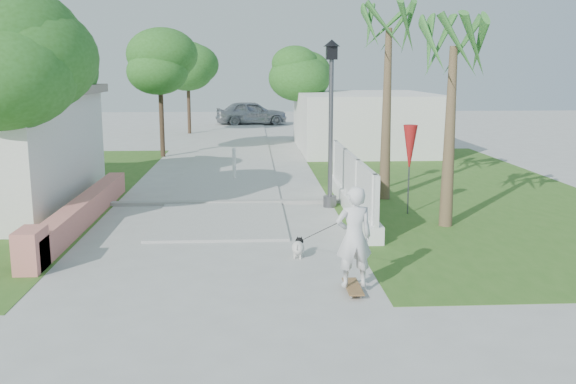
{
  "coord_description": "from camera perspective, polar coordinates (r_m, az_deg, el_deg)",
  "views": [
    {
      "loc": [
        0.8,
        -11.45,
        3.69
      ],
      "look_at": [
        1.56,
        1.98,
        1.1
      ],
      "focal_mm": 40.0,
      "sensor_mm": 36.0,
      "label": 1
    }
  ],
  "objects": [
    {
      "name": "palm_far",
      "position": [
        18.37,
        8.94,
        13.24
      ],
      "size": [
        1.8,
        1.8,
        5.3
      ],
      "color": "brown",
      "rests_on": "ground"
    },
    {
      "name": "grass_right",
      "position": [
        20.75,
        14.2,
        0.33
      ],
      "size": [
        8.0,
        20.0,
        0.01
      ],
      "primitive_type": "cube",
      "color": "#35631F",
      "rests_on": "ground"
    },
    {
      "name": "skateboarder",
      "position": [
        11.46,
        3.42,
        -3.76
      ],
      "size": [
        1.11,
        2.71,
        1.81
      ],
      "rotation": [
        0.0,
        0.0,
        3.26
      ],
      "color": "olive",
      "rests_on": "ground"
    },
    {
      "name": "tree_left_near",
      "position": [
        15.37,
        -23.75,
        10.48
      ],
      "size": [
        3.6,
        3.6,
        5.28
      ],
      "color": "#4C3826",
      "rests_on": "ground"
    },
    {
      "name": "parked_car",
      "position": [
        43.23,
        -3.27,
        7.05
      ],
      "size": [
        4.96,
        2.67,
        1.61
      ],
      "primitive_type": "imported",
      "rotation": [
        0.0,
        0.0,
        1.74
      ],
      "color": "#B1B3B9",
      "rests_on": "ground"
    },
    {
      "name": "building_right",
      "position": [
        30.01,
        6.78,
        6.25
      ],
      "size": [
        6.0,
        8.0,
        2.6
      ],
      "primitive_type": "cube",
      "color": "silver",
      "rests_on": "ground"
    },
    {
      "name": "pink_wall",
      "position": [
        15.92,
        -18.1,
        -1.91
      ],
      "size": [
        0.45,
        8.2,
        0.8
      ],
      "color": "tan",
      "rests_on": "ground"
    },
    {
      "name": "ground",
      "position": [
        12.06,
        -6.93,
        -7.01
      ],
      "size": [
        90.0,
        90.0,
        0.0
      ],
      "primitive_type": "plane",
      "color": "#B7B7B2",
      "rests_on": "ground"
    },
    {
      "name": "street_lamp",
      "position": [
        17.13,
        3.83,
        6.64
      ],
      "size": [
        0.44,
        0.44,
        4.44
      ],
      "color": "#59595E",
      "rests_on": "ground"
    },
    {
      "name": "curb",
      "position": [
        17.85,
        -5.74,
        -0.93
      ],
      "size": [
        6.5,
        0.25,
        0.1
      ],
      "primitive_type": "cube",
      "color": "#999993",
      "rests_on": "ground"
    },
    {
      "name": "lattice_fence",
      "position": [
        16.96,
        5.64,
        0.15
      ],
      "size": [
        0.35,
        7.0,
        1.5
      ],
      "color": "white",
      "rests_on": "ground"
    },
    {
      "name": "tree_path_right",
      "position": [
        31.53,
        1.17,
        10.54
      ],
      "size": [
        3.0,
        3.0,
        4.79
      ],
      "color": "#4C3826",
      "rests_on": "ground"
    },
    {
      "name": "bollard",
      "position": [
        21.69,
        -4.8,
        2.62
      ],
      "size": [
        0.14,
        0.14,
        1.09
      ],
      "color": "white",
      "rests_on": "ground"
    },
    {
      "name": "dog",
      "position": [
        12.8,
        0.92,
        -4.9
      ],
      "size": [
        0.33,
        0.55,
        0.38
      ],
      "rotation": [
        0.0,
        0.0,
        -0.2
      ],
      "color": "silver",
      "rests_on": "ground"
    },
    {
      "name": "tree_path_far",
      "position": [
        37.61,
        -8.88,
        10.97
      ],
      "size": [
        3.2,
        3.2,
        5.17
      ],
      "color": "#4C3826",
      "rests_on": "ground"
    },
    {
      "name": "palm_near",
      "position": [
        15.36,
        14.48,
        11.54
      ],
      "size": [
        1.8,
        1.8,
        4.7
      ],
      "color": "brown",
      "rests_on": "ground"
    },
    {
      "name": "patio_umbrella",
      "position": [
        16.57,
        10.77,
        3.75
      ],
      "size": [
        0.36,
        0.36,
        2.3
      ],
      "color": "#59595E",
      "rests_on": "ground"
    },
    {
      "name": "path_strip",
      "position": [
        31.68,
        -4.69,
        4.23
      ],
      "size": [
        3.2,
        36.0,
        0.06
      ],
      "primitive_type": "cube",
      "color": "#B7B7B2",
      "rests_on": "ground"
    },
    {
      "name": "tree_left_mid",
      "position": [
        20.9,
        -21.04,
        9.65
      ],
      "size": [
        3.2,
        3.2,
        4.85
      ],
      "color": "#4C3826",
      "rests_on": "ground"
    },
    {
      "name": "tree_path_left",
      "position": [
        27.69,
        -11.3,
        10.96
      ],
      "size": [
        3.4,
        3.4,
        5.23
      ],
      "color": "#4C3826",
      "rests_on": "ground"
    }
  ]
}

